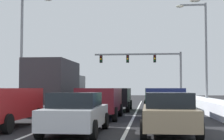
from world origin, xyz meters
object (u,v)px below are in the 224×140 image
at_px(suv_green_right_lane_third, 158,97).
at_px(suv_maroon_center_lane_second, 101,100).
at_px(suv_black_center_lane_third, 116,97).
at_px(suv_red_left_lane_nearest, 2,104).
at_px(sedan_silver_center_lane_nearest, 76,113).
at_px(sedan_charcoal_left_lane_third, 81,99).
at_px(suv_navy_right_lane_second, 164,100).
at_px(sedan_tan_right_lane_nearest, 168,113).
at_px(box_truck_left_lane_second, 57,85).
at_px(traffic_light_gantry, 150,64).
at_px(street_lamp_right_mid, 224,42).
at_px(street_lamp_left_mid, 26,42).
at_px(street_lamp_right_far, 202,45).

relative_size(suv_green_right_lane_third, suv_maroon_center_lane_second, 1.00).
xyz_separation_m(suv_black_center_lane_third, suv_red_left_lane_nearest, (-3.72, -11.42, 0.00)).
bearing_deg(suv_green_right_lane_third, sedan_silver_center_lane_nearest, -104.13).
relative_size(suv_black_center_lane_third, sedan_charcoal_left_lane_third, 1.09).
bearing_deg(sedan_charcoal_left_lane_third, suv_green_right_lane_third, -23.97).
bearing_deg(suv_navy_right_lane_second, suv_green_right_lane_third, 90.59).
xyz_separation_m(sedan_tan_right_lane_nearest, suv_green_right_lane_third, (0.05, 13.39, 0.25)).
distance_m(suv_green_right_lane_third, box_truck_left_lane_second, 8.15).
relative_size(suv_green_right_lane_third, sedan_charcoal_left_lane_third, 1.09).
xyz_separation_m(sedan_tan_right_lane_nearest, suv_black_center_lane_third, (-3.09, 12.50, 0.25)).
distance_m(suv_green_right_lane_third, sedan_charcoal_left_lane_third, 7.14).
distance_m(suv_green_right_lane_third, traffic_light_gantry, 17.26).
xyz_separation_m(sedan_tan_right_lane_nearest, street_lamp_right_mid, (4.24, 10.26, 3.92)).
distance_m(sedan_silver_center_lane_nearest, suv_black_center_lane_third, 12.74).
bearing_deg(suv_black_center_lane_third, suv_red_left_lane_nearest, -108.05).
height_order(suv_navy_right_lane_second, street_lamp_right_mid, street_lamp_right_mid).
relative_size(sedan_charcoal_left_lane_third, traffic_light_gantry, 0.41).
bearing_deg(suv_maroon_center_lane_second, sedan_charcoal_left_lane_third, 106.89).
distance_m(suv_green_right_lane_third, sedan_silver_center_lane_nearest, 14.06).
bearing_deg(street_lamp_right_mid, sedan_silver_center_lane_nearest, -125.99).
relative_size(suv_red_left_lane_nearest, traffic_light_gantry, 0.45).
height_order(suv_navy_right_lane_second, sedan_charcoal_left_lane_third, suv_navy_right_lane_second).
relative_size(suv_navy_right_lane_second, street_lamp_left_mid, 0.54).
xyz_separation_m(suv_navy_right_lane_second, suv_black_center_lane_third, (-3.20, 5.97, 0.00)).
height_order(suv_green_right_lane_third, suv_maroon_center_lane_second, same).
height_order(sedan_tan_right_lane_nearest, sedan_charcoal_left_lane_third, same).
bearing_deg(suv_maroon_center_lane_second, suv_black_center_lane_third, 87.74).
distance_m(traffic_light_gantry, street_lamp_right_mid, 20.53).
bearing_deg(sedan_charcoal_left_lane_third, box_truck_left_lane_second, -90.87).
relative_size(sedan_silver_center_lane_nearest, traffic_light_gantry, 0.41).
height_order(suv_navy_right_lane_second, suv_green_right_lane_third, same).
bearing_deg(suv_red_left_lane_nearest, street_lamp_right_far, 56.74).
bearing_deg(suv_green_right_lane_third, suv_red_left_lane_nearest, -119.12).
relative_size(box_truck_left_lane_second, street_lamp_right_far, 0.79).
height_order(sedan_charcoal_left_lane_third, street_lamp_right_far, street_lamp_right_far).
relative_size(suv_navy_right_lane_second, street_lamp_right_mid, 0.63).
bearing_deg(traffic_light_gantry, suv_green_right_lane_third, -88.14).
height_order(suv_maroon_center_lane_second, box_truck_left_lane_second, box_truck_left_lane_second).
xyz_separation_m(sedan_silver_center_lane_nearest, street_lamp_right_far, (7.36, 17.77, 4.64)).
relative_size(sedan_charcoal_left_lane_third, street_lamp_left_mid, 0.49).
bearing_deg(sedan_silver_center_lane_nearest, street_lamp_right_mid, 54.01).
distance_m(suv_red_left_lane_nearest, traffic_light_gantry, 30.05).
height_order(traffic_light_gantry, street_lamp_right_mid, street_lamp_right_mid).
bearing_deg(suv_red_left_lane_nearest, suv_navy_right_lane_second, 38.17).
height_order(suv_navy_right_lane_second, street_lamp_right_far, street_lamp_right_far).
bearing_deg(sedan_silver_center_lane_nearest, traffic_light_gantry, 84.60).
relative_size(sedan_silver_center_lane_nearest, street_lamp_left_mid, 0.49).
relative_size(suv_red_left_lane_nearest, street_lamp_right_far, 0.54).
height_order(suv_maroon_center_lane_second, street_lamp_right_mid, street_lamp_right_mid).
bearing_deg(street_lamp_right_far, street_lamp_right_mid, -87.93).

